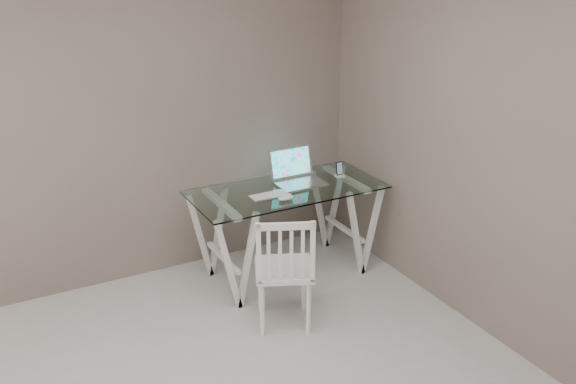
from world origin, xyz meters
name	(u,v)px	position (x,y,z in m)	size (l,w,h in m)	color
room	(216,152)	(-0.06, 0.02, 1.72)	(4.50, 4.52, 2.71)	#ABA9A4
desk	(287,231)	(1.17, 1.69, 0.38)	(1.50, 0.70, 0.75)	silver
chair	(284,267)	(0.79, 1.02, 0.47)	(0.52, 0.52, 0.86)	white
laptop	(296,175)	(1.31, 1.78, 0.81)	(0.37, 0.32, 0.26)	#BABABF
keyboard	(269,195)	(0.98, 1.62, 0.75)	(0.31, 0.13, 0.01)	silver
mouse	(286,198)	(1.06, 1.49, 0.77)	(0.12, 0.07, 0.04)	silver
phone_dock	(340,173)	(1.68, 1.72, 0.78)	(0.07, 0.07, 0.12)	white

